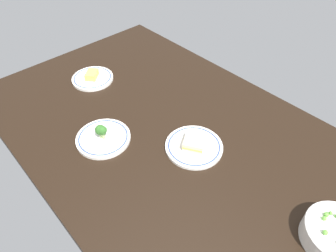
% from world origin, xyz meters
% --- Properties ---
extents(dining_table, '(1.49, 0.93, 0.04)m').
position_xyz_m(dining_table, '(0.00, 0.00, 0.02)').
color(dining_table, black).
rests_on(dining_table, ground).
extents(plate_cheese, '(0.18, 0.18, 0.04)m').
position_xyz_m(plate_cheese, '(0.46, 0.03, 0.05)').
color(plate_cheese, white).
rests_on(plate_cheese, dining_table).
extents(bowl_peas, '(0.17, 0.17, 0.07)m').
position_xyz_m(bowl_peas, '(-0.60, -0.04, 0.07)').
color(bowl_peas, white).
rests_on(bowl_peas, dining_table).
extents(plate_sandwich, '(0.20, 0.20, 0.04)m').
position_xyz_m(plate_sandwich, '(-0.12, -0.01, 0.05)').
color(plate_sandwich, white).
rests_on(plate_sandwich, dining_table).
extents(plate_broccoli, '(0.19, 0.19, 0.07)m').
position_xyz_m(plate_broccoli, '(0.12, 0.20, 0.05)').
color(plate_broccoli, white).
rests_on(plate_broccoli, dining_table).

